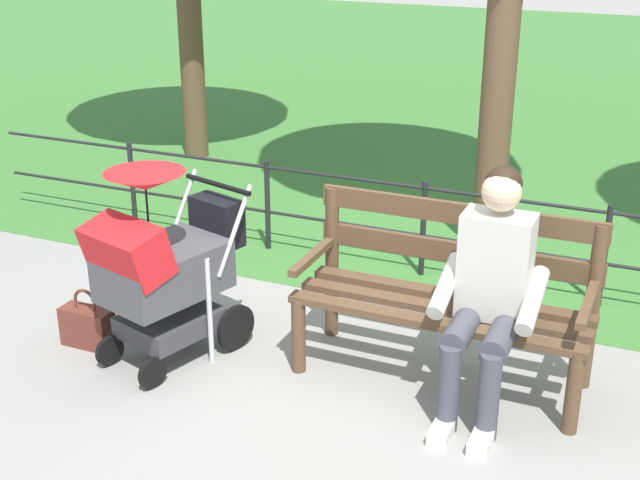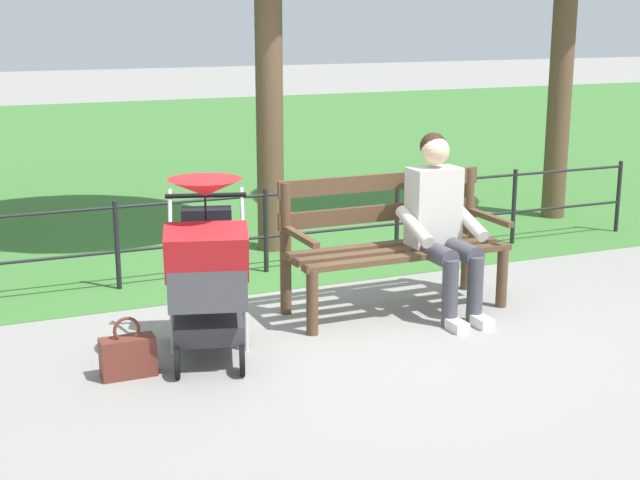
{
  "view_description": "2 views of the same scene",
  "coord_description": "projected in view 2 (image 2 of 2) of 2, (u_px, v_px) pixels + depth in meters",
  "views": [
    {
      "loc": [
        -1.58,
        4.04,
        2.51
      ],
      "look_at": [
        0.15,
        0.1,
        0.78
      ],
      "focal_mm": 48.1,
      "sensor_mm": 36.0,
      "label": 1
    },
    {
      "loc": [
        2.48,
        5.54,
        2.09
      ],
      "look_at": [
        0.13,
        0.08,
        0.61
      ],
      "focal_mm": 51.38,
      "sensor_mm": 36.0,
      "label": 2
    }
  ],
  "objects": [
    {
      "name": "person_on_bench",
      "position": [
        441.0,
        220.0,
        6.43
      ],
      "size": [
        0.53,
        0.74,
        1.28
      ],
      "color": "#42424C",
      "rests_on": "ground"
    },
    {
      "name": "handbag",
      "position": [
        128.0,
        356.0,
        5.39
      ],
      "size": [
        0.32,
        0.14,
        0.37
      ],
      "color": "brown",
      "rests_on": "ground"
    },
    {
      "name": "grass_lawn",
      "position": [
        102.0,
        151.0,
        14.23
      ],
      "size": [
        40.0,
        16.0,
        0.01
      ],
      "primitive_type": "cube",
      "color": "#3D7533",
      "rests_on": "ground"
    },
    {
      "name": "stroller",
      "position": [
        207.0,
        267.0,
        5.53
      ],
      "size": [
        0.72,
        0.98,
        1.15
      ],
      "color": "black",
      "rests_on": "ground"
    },
    {
      "name": "park_fence",
      "position": [
        296.0,
        220.0,
        7.59
      ],
      "size": [
        7.32,
        0.04,
        0.7
      ],
      "color": "black",
      "rests_on": "ground"
    },
    {
      "name": "park_bench",
      "position": [
        391.0,
        237.0,
        6.56
      ],
      "size": [
        1.6,
        0.61,
        0.96
      ],
      "color": "brown",
      "rests_on": "ground"
    },
    {
      "name": "ground_plane",
      "position": [
        332.0,
        321.0,
        6.39
      ],
      "size": [
        60.0,
        60.0,
        0.0
      ],
      "primitive_type": "plane",
      "color": "gray"
    }
  ]
}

